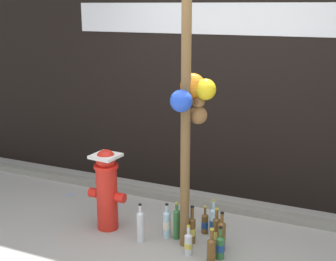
% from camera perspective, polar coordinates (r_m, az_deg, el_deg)
% --- Properties ---
extents(ground_plane, '(14.00, 14.00, 0.00)m').
position_cam_1_polar(ground_plane, '(4.30, 0.51, -15.43)').
color(ground_plane, '#9E9B93').
extents(building_wall, '(10.00, 0.21, 3.51)m').
position_cam_1_polar(building_wall, '(5.31, 8.02, 10.30)').
color(building_wall, black).
rests_on(building_wall, ground_plane).
extents(curb_strip, '(8.00, 0.12, 0.08)m').
position_cam_1_polar(curb_strip, '(5.27, 5.77, -9.00)').
color(curb_strip, gray).
rests_on(curb_strip, ground_plane).
extents(memorial_post, '(0.51, 0.41, 2.88)m').
position_cam_1_polar(memorial_post, '(4.01, 2.70, 7.81)').
color(memorial_post, brown).
rests_on(memorial_post, ground_plane).
extents(fire_hydrant, '(0.40, 0.28, 0.83)m').
position_cam_1_polar(fire_hydrant, '(4.69, -7.49, -6.93)').
color(fire_hydrant, red).
rests_on(fire_hydrant, ground_plane).
extents(bottle_0, '(0.08, 0.08, 0.38)m').
position_cam_1_polar(bottle_0, '(4.39, 6.54, -12.54)').
color(bottle_0, brown).
rests_on(bottle_0, ground_plane).
extents(bottle_1, '(0.06, 0.06, 0.35)m').
position_cam_1_polar(bottle_1, '(4.61, 2.45, -11.38)').
color(bottle_1, '#B2DBEA').
rests_on(bottle_1, ground_plane).
extents(bottle_2, '(0.06, 0.06, 0.37)m').
position_cam_1_polar(bottle_2, '(4.56, 1.06, -11.21)').
color(bottle_2, '#337038').
rests_on(bottle_2, ground_plane).
extents(bottle_3, '(0.07, 0.07, 0.38)m').
position_cam_1_polar(bottle_3, '(4.52, -3.40, -11.51)').
color(bottle_3, silver).
rests_on(bottle_3, ground_plane).
extents(bottle_4, '(0.08, 0.08, 0.30)m').
position_cam_1_polar(bottle_4, '(4.28, 6.38, -13.89)').
color(bottle_4, '#337038').
rests_on(bottle_4, ground_plane).
extents(bottle_5, '(0.08, 0.08, 0.32)m').
position_cam_1_polar(bottle_5, '(4.22, 5.32, -14.18)').
color(bottle_5, brown).
rests_on(bottle_5, ground_plane).
extents(bottle_6, '(0.07, 0.07, 0.37)m').
position_cam_1_polar(bottle_6, '(4.50, 2.95, -11.92)').
color(bottle_6, brown).
rests_on(bottle_6, ground_plane).
extents(bottle_7, '(0.07, 0.07, 0.38)m').
position_cam_1_polar(bottle_7, '(4.63, 5.51, -11.08)').
color(bottle_7, '#B2DBEA').
rests_on(bottle_7, ground_plane).
extents(bottle_8, '(0.07, 0.07, 0.29)m').
position_cam_1_polar(bottle_8, '(4.32, 2.50, -13.60)').
color(bottle_8, silver).
rests_on(bottle_8, ground_plane).
extents(bottle_9, '(0.07, 0.07, 0.29)m').
position_cam_1_polar(bottle_9, '(4.70, 4.51, -11.21)').
color(bottle_9, brown).
rests_on(bottle_9, ground_plane).
extents(bottle_10, '(0.08, 0.08, 0.35)m').
position_cam_1_polar(bottle_10, '(4.59, -0.15, -11.29)').
color(bottle_10, '#B2DBEA').
rests_on(bottle_10, ground_plane).
extents(bottle_11, '(0.07, 0.07, 0.37)m').
position_cam_1_polar(bottle_11, '(4.48, 5.92, -12.10)').
color(bottle_11, brown).
rests_on(bottle_11, ground_plane).
extents(litter_0, '(0.13, 0.13, 0.01)m').
position_cam_1_polar(litter_0, '(5.72, -11.93, -7.67)').
color(litter_0, '#8C99B2').
rests_on(litter_0, ground_plane).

